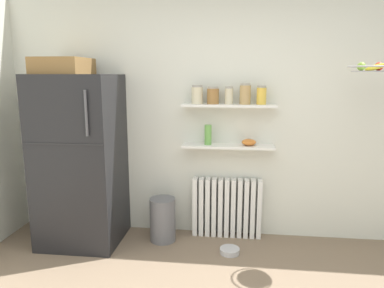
# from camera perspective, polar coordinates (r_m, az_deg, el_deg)

# --- Properties ---
(back_wall) EXTENTS (7.04, 0.10, 2.60)m
(back_wall) POSITION_cam_1_polar(r_m,az_deg,el_deg) (3.70, 4.43, 5.05)
(back_wall) COLOR silver
(back_wall) RESTS_ON ground_plane
(refrigerator) EXTENTS (0.77, 0.73, 1.85)m
(refrigerator) POSITION_cam_1_polar(r_m,az_deg,el_deg) (3.70, -17.60, -2.03)
(refrigerator) COLOR black
(refrigerator) RESTS_ON ground_plane
(radiator) EXTENTS (0.72, 0.12, 0.62)m
(radiator) POSITION_cam_1_polar(r_m,az_deg,el_deg) (3.80, 5.62, -10.17)
(radiator) COLOR white
(radiator) RESTS_ON ground_plane
(wall_shelf_lower) EXTENTS (0.93, 0.22, 0.02)m
(wall_shelf_lower) POSITION_cam_1_polar(r_m,az_deg,el_deg) (3.59, 5.81, -0.34)
(wall_shelf_lower) COLOR white
(wall_shelf_upper) EXTENTS (0.93, 0.22, 0.02)m
(wall_shelf_upper) POSITION_cam_1_polar(r_m,az_deg,el_deg) (3.53, 5.94, 6.20)
(wall_shelf_upper) COLOR white
(storage_jar_0) EXTENTS (0.11, 0.11, 0.18)m
(storage_jar_0) POSITION_cam_1_polar(r_m,az_deg,el_deg) (3.54, 0.84, 7.95)
(storage_jar_0) COLOR beige
(storage_jar_0) RESTS_ON wall_shelf_upper
(storage_jar_1) EXTENTS (0.12, 0.12, 0.17)m
(storage_jar_1) POSITION_cam_1_polar(r_m,az_deg,el_deg) (3.53, 3.40, 7.82)
(storage_jar_1) COLOR olive
(storage_jar_1) RESTS_ON wall_shelf_upper
(storage_jar_2) EXTENTS (0.08, 0.08, 0.17)m
(storage_jar_2) POSITION_cam_1_polar(r_m,az_deg,el_deg) (3.52, 5.97, 7.79)
(storage_jar_2) COLOR beige
(storage_jar_2) RESTS_ON wall_shelf_upper
(storage_jar_3) EXTENTS (0.11, 0.11, 0.20)m
(storage_jar_3) POSITION_cam_1_polar(r_m,az_deg,el_deg) (3.52, 8.56, 7.97)
(storage_jar_3) COLOR tan
(storage_jar_3) RESTS_ON wall_shelf_upper
(storage_jar_4) EXTENTS (0.09, 0.09, 0.18)m
(storage_jar_4) POSITION_cam_1_polar(r_m,az_deg,el_deg) (3.53, 11.12, 7.72)
(storage_jar_4) COLOR yellow
(storage_jar_4) RESTS_ON wall_shelf_upper
(vase) EXTENTS (0.07, 0.07, 0.20)m
(vase) POSITION_cam_1_polar(r_m,az_deg,el_deg) (3.58, 2.59, 1.50)
(vase) COLOR #66A84C
(vase) RESTS_ON wall_shelf_lower
(shelf_bowl) EXTENTS (0.14, 0.14, 0.06)m
(shelf_bowl) POSITION_cam_1_polar(r_m,az_deg,el_deg) (3.58, 9.15, 0.29)
(shelf_bowl) COLOR orange
(shelf_bowl) RESTS_ON wall_shelf_lower
(trash_bin) EXTENTS (0.26, 0.26, 0.45)m
(trash_bin) POSITION_cam_1_polar(r_m,az_deg,el_deg) (3.73, -4.74, -12.03)
(trash_bin) COLOR slate
(trash_bin) RESTS_ON ground_plane
(pet_food_bowl) EXTENTS (0.19, 0.19, 0.05)m
(pet_food_bowl) POSITION_cam_1_polar(r_m,az_deg,el_deg) (3.57, 6.09, -16.72)
(pet_food_bowl) COLOR #B7B7BC
(pet_food_bowl) RESTS_ON ground_plane
(hanging_fruit_basket) EXTENTS (0.34, 0.34, 0.09)m
(hanging_fruit_basket) POSITION_cam_1_polar(r_m,az_deg,el_deg) (3.40, 26.72, 10.92)
(hanging_fruit_basket) COLOR #B2B2B7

